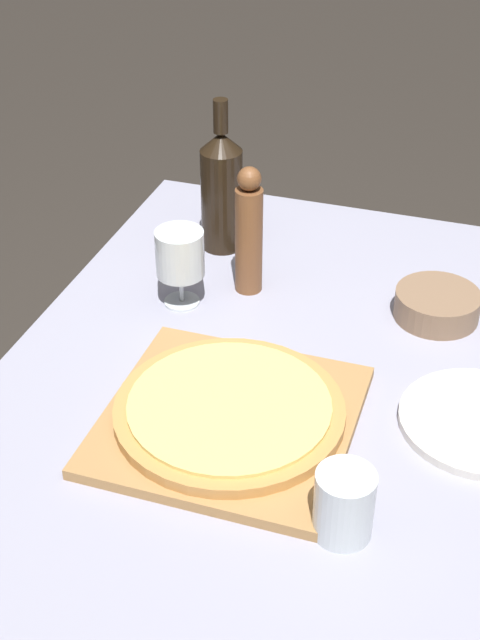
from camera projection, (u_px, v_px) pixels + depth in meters
The scene contains 9 objects.
dining_table at pixel (280, 442), 1.44m from camera, with size 0.94×1.33×0.73m.
cutting_board at pixel (229, 420), 1.34m from camera, with size 0.37×0.37×0.02m.
pizza at pixel (229, 409), 1.32m from camera, with size 0.35×0.35×0.02m.
wine_bottle at pixel (222, 189), 1.71m from camera, with size 0.08×0.08×0.30m.
pepper_mill at pixel (249, 233), 1.59m from camera, with size 0.05×0.05×0.24m.
wine_glass at pixel (180, 255), 1.56m from camera, with size 0.09×0.09×0.15m.
small_bowl at pixel (437, 305), 1.56m from camera, with size 0.15×0.15×0.05m.
drinking_tumbler at pixel (344, 504), 1.14m from camera, with size 0.08×0.08×0.10m.
dinner_plate at pixel (480, 421), 1.34m from camera, with size 0.24×0.24×0.01m.
Camera 1 is at (0.28, -1.04, 1.62)m, focal length 50.00 mm.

